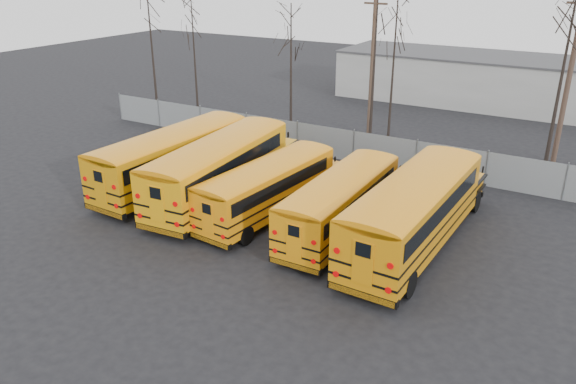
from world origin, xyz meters
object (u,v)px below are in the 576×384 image
Objects in this scene: bus_a at (176,154)px; bus_c at (270,184)px; utility_pole_right at (569,79)px; bus_d at (343,198)px; utility_pole_left at (372,66)px; bus_e at (416,207)px; bus_b at (222,164)px.

bus_a is 6.45m from bus_c.
bus_c is 1.00× the size of utility_pole_right.
utility_pole_left reaches higher than bus_d.
utility_pole_right is (11.13, 15.50, 3.56)m from bus_c.
utility_pole_left is (-4.96, 15.01, 3.30)m from bus_d.
bus_a reaches higher than bus_d.
bus_d is (3.84, 0.08, 0.03)m from bus_c.
utility_pole_left reaches higher than bus_e.
bus_b reaches higher than bus_d.
bus_b is 10.45m from bus_e.
bus_a is at bearing -179.54° from bus_e.
bus_a is 3.21m from bus_b.
bus_c is at bearing -176.34° from bus_e.
bus_e is at bearing -5.13° from bus_b.
utility_pole_right reaches higher than bus_a.
utility_pole_left is (-1.12, 15.09, 3.33)m from bus_c.
bus_b is 15.14m from utility_pole_left.
utility_pole_left is at bearing 121.20° from bus_e.
utility_pole_right is (14.34, 15.09, 3.24)m from bus_b.
bus_a is at bearing 176.93° from bus_d.
bus_a is 23.28m from utility_pole_right.
bus_a is 0.98× the size of bus_b.
bus_e reaches higher than bus_a.
bus_e reaches higher than bus_d.
utility_pole_left reaches higher than bus_c.
utility_pole_left reaches higher than bus_a.
bus_b is 1.19× the size of bus_c.
bus_b is at bearing -90.25° from utility_pole_left.
utility_pole_left is at bearing 72.12° from bus_a.
bus_c is (6.42, -0.56, -0.29)m from bus_a.
bus_d is 1.01× the size of utility_pole_right.
bus_b is at bearing -119.05° from utility_pole_right.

